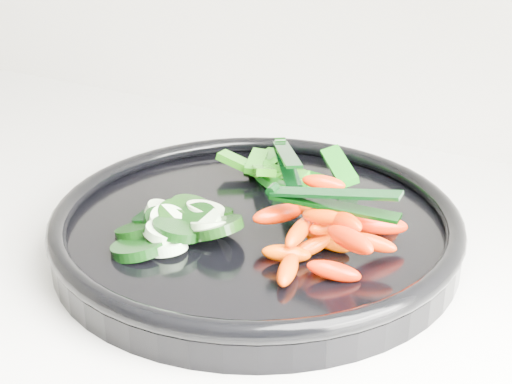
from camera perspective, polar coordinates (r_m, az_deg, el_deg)
The scene contains 6 objects.
veggie_tray at distance 0.66m, azimuth -0.00°, elevation -2.74°, with size 0.46×0.46×0.04m.
cucumber_pile at distance 0.64m, azimuth -6.37°, elevation -2.53°, with size 0.13×0.14×0.04m.
carrot_pile at distance 0.60m, azimuth 6.07°, elevation -3.05°, with size 0.13×0.16×0.05m.
pepper_pile at distance 0.74m, azimuth 1.92°, elevation 1.75°, with size 0.15×0.11×0.04m.
tong_carrot at distance 0.59m, azimuth 5.94°, elevation -0.57°, with size 0.11×0.03×0.02m.
tong_pepper at distance 0.73m, azimuth 2.43°, elevation 2.74°, with size 0.08×0.10×0.02m.
Camera 1 is at (0.52, 1.18, 1.26)m, focal length 50.00 mm.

